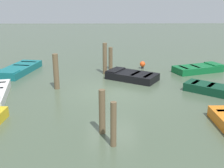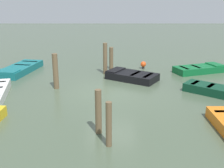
{
  "view_description": "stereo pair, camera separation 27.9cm",
  "coord_description": "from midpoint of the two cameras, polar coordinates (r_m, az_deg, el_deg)",
  "views": [
    {
      "loc": [
        -0.24,
        -12.61,
        4.31
      ],
      "look_at": [
        0.0,
        0.0,
        0.35
      ],
      "focal_mm": 43.16,
      "sensor_mm": 36.0,
      "label": 1
    },
    {
      "loc": [
        0.04,
        -12.62,
        4.31
      ],
      "look_at": [
        0.0,
        0.0,
        0.35
      ],
      "focal_mm": 43.16,
      "sensor_mm": 36.0,
      "label": 2
    }
  ],
  "objects": [
    {
      "name": "rowboat_black",
      "position": [
        15.17,
        3.69,
        1.74
      ],
      "size": [
        3.09,
        2.67,
        0.46
      ],
      "rotation": [
        0.0,
        0.0,
        2.59
      ],
      "color": "black",
      "rests_on": "ground_plane"
    },
    {
      "name": "mooring_piling_mid_left",
      "position": [
        8.18,
        -0.69,
        -8.58
      ],
      "size": [
        0.19,
        0.19,
        1.45
      ],
      "primitive_type": "cylinder",
      "color": "brown",
      "rests_on": "ground_plane"
    },
    {
      "name": "rowboat_green",
      "position": [
        17.54,
        17.34,
        3.13
      ],
      "size": [
        3.28,
        2.14,
        0.46
      ],
      "rotation": [
        0.0,
        0.0,
        0.34
      ],
      "color": "#0F602D",
      "rests_on": "ground_plane"
    },
    {
      "name": "mooring_piling_far_left",
      "position": [
        13.7,
        -12.35,
        2.58
      ],
      "size": [
        0.27,
        0.27,
        1.79
      ],
      "primitive_type": "cylinder",
      "color": "brown",
      "rests_on": "ground_plane"
    },
    {
      "name": "mooring_piling_mid_right",
      "position": [
        16.2,
        -2.03,
        5.4
      ],
      "size": [
        0.25,
        0.25,
        1.87
      ],
      "primitive_type": "cylinder",
      "color": "brown",
      "rests_on": "ground_plane"
    },
    {
      "name": "rowboat_teal",
      "position": [
        17.61,
        -19.49,
        2.97
      ],
      "size": [
        2.01,
        3.87,
        0.46
      ],
      "rotation": [
        0.0,
        0.0,
        4.53
      ],
      "color": "#14666B",
      "rests_on": "ground_plane"
    },
    {
      "name": "rowboat_dark_green",
      "position": [
        13.72,
        20.56,
        -1.09
      ],
      "size": [
        2.85,
        2.58,
        0.46
      ],
      "rotation": [
        0.0,
        0.0,
        5.61
      ],
      "color": "#0C3823",
      "rests_on": "ground_plane"
    },
    {
      "name": "ground_plane",
      "position": [
        13.33,
        -0.6,
        -1.44
      ],
      "size": [
        80.0,
        80.0,
        0.0
      ],
      "primitive_type": "plane",
      "color": "#475642"
    },
    {
      "name": "mooring_piling_near_left",
      "position": [
        8.94,
        -3.0,
        -5.92
      ],
      "size": [
        0.22,
        0.22,
        1.54
      ],
      "primitive_type": "cylinder",
      "color": "brown",
      "rests_on": "ground_plane"
    },
    {
      "name": "mooring_piling_center",
      "position": [
        17.39,
        -0.77,
        5.48
      ],
      "size": [
        0.25,
        0.25,
        1.42
      ],
      "primitive_type": "cylinder",
      "color": "brown",
      "rests_on": "ground_plane"
    },
    {
      "name": "marker_buoy",
      "position": [
        17.7,
        6.03,
        4.18
      ],
      "size": [
        0.36,
        0.36,
        0.48
      ],
      "color": "#262626",
      "rests_on": "ground_plane"
    }
  ]
}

